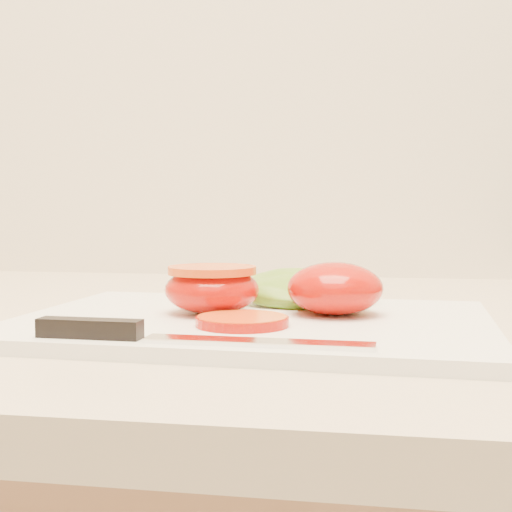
# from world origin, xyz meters

# --- Properties ---
(cutting_board) EXTENTS (0.36, 0.27, 0.01)m
(cutting_board) POSITION_xyz_m (-0.12, 1.58, 0.94)
(cutting_board) COLOR white
(cutting_board) RESTS_ON counter
(tomato_half_dome) EXTENTS (0.07, 0.07, 0.04)m
(tomato_half_dome) POSITION_xyz_m (-0.06, 1.60, 0.96)
(tomato_half_dome) COLOR #C41401
(tomato_half_dome) RESTS_ON cutting_board
(tomato_half_cut) EXTENTS (0.07, 0.07, 0.04)m
(tomato_half_cut) POSITION_xyz_m (-0.15, 1.59, 0.96)
(tomato_half_cut) COLOR #C41401
(tomato_half_cut) RESTS_ON cutting_board
(tomato_slice_0) EXTENTS (0.06, 0.06, 0.01)m
(tomato_slice_0) POSITION_xyz_m (-0.12, 1.54, 0.94)
(tomato_slice_0) COLOR #F15C21
(tomato_slice_0) RESTS_ON cutting_board
(lettuce_leaf_0) EXTENTS (0.13, 0.10, 0.03)m
(lettuce_leaf_0) POSITION_xyz_m (-0.09, 1.66, 0.95)
(lettuce_leaf_0) COLOR olive
(lettuce_leaf_0) RESTS_ON cutting_board
(knife) EXTENTS (0.21, 0.02, 0.01)m
(knife) POSITION_xyz_m (-0.16, 1.48, 0.94)
(knife) COLOR silver
(knife) RESTS_ON cutting_board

